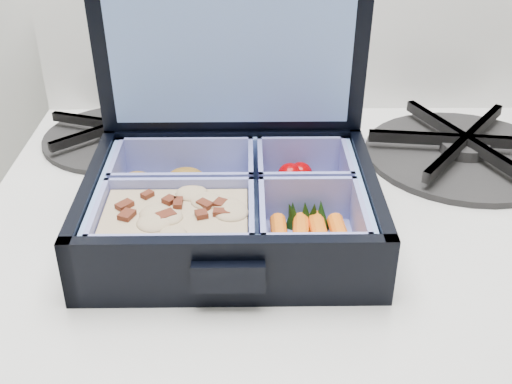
{
  "coord_description": "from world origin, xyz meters",
  "views": [
    {
      "loc": [
        -0.34,
        1.25,
        1.13
      ],
      "look_at": [
        -0.34,
        1.68,
        0.87
      ],
      "focal_mm": 45.0,
      "sensor_mm": 36.0,
      "label": 1
    }
  ],
  "objects": [
    {
      "name": "bento_box",
      "position": [
        -0.36,
        1.67,
        0.87
      ],
      "size": [
        0.22,
        0.17,
        0.05
      ],
      "primitive_type": null,
      "rotation": [
        0.0,
        0.0,
        0.0
      ],
      "color": "black",
      "rests_on": "stove"
    },
    {
      "name": "burner_grate",
      "position": [
        -0.14,
        1.8,
        0.85
      ],
      "size": [
        0.21,
        0.21,
        0.03
      ],
      "primitive_type": "cylinder",
      "rotation": [
        0.0,
        0.0,
        -0.13
      ],
      "color": "black",
      "rests_on": "stove"
    },
    {
      "name": "burner_grate_rear",
      "position": [
        -0.48,
        1.85,
        0.85
      ],
      "size": [
        0.2,
        0.2,
        0.02
      ],
      "primitive_type": "cylinder",
      "rotation": [
        0.0,
        0.0,
        -0.33
      ],
      "color": "black",
      "rests_on": "stove"
    },
    {
      "name": "fork",
      "position": [
        -0.31,
        1.78,
        0.84
      ],
      "size": [
        0.16,
        0.13,
        0.01
      ],
      "primitive_type": null,
      "rotation": [
        0.0,
        0.0,
        -0.96
      ],
      "color": "#AAAAC5",
      "rests_on": "stove"
    }
  ]
}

